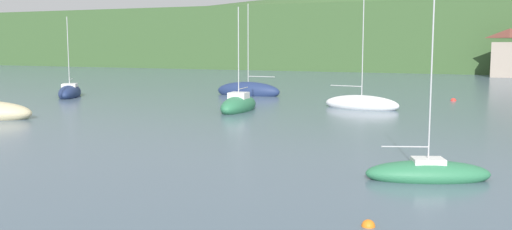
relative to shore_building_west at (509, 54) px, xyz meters
name	(u,v)px	position (x,y,z in m)	size (l,w,h in m)	color
wooded_hillside	(455,43)	(-12.18, 40.24, 1.90)	(352.00, 60.53, 29.05)	#38562D
shore_building_west	(509,54)	(0.00, 0.00, 0.00)	(5.60, 4.78, 8.09)	gray
sailboat_far_1	(239,105)	(-19.71, -62.52, -3.48)	(2.86, 6.58, 8.90)	#2D754C
sailboat_mid_3	(428,173)	(-2.23, -81.09, -3.65)	(5.25, 3.42, 7.52)	#2D754C
sailboat_far_4	(362,104)	(-10.92, -56.63, -3.56)	(6.80, 3.05, 10.27)	white
sailboat_far_5	(70,93)	(-41.35, -58.34, -3.49)	(5.21, 6.56, 8.74)	navy
sailboat_far_7	(248,91)	(-25.05, -49.22, -3.46)	(7.28, 1.95, 10.23)	navy
mooring_buoy_mid	(453,101)	(-4.37, -46.60, -3.92)	(0.54, 0.54, 0.54)	red
mooring_buoy_far	(368,226)	(-3.03, -87.95, -3.92)	(0.42, 0.42, 0.42)	orange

